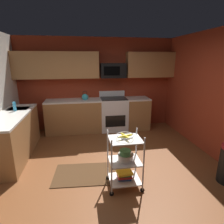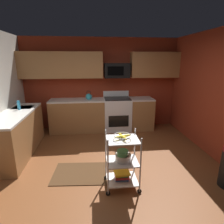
{
  "view_description": "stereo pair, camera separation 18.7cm",
  "coord_description": "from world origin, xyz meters",
  "px_view_note": "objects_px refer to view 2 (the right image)",
  "views": [
    {
      "loc": [
        -0.46,
        -3.05,
        1.98
      ],
      "look_at": [
        0.08,
        0.25,
        1.05
      ],
      "focal_mm": 29.92,
      "sensor_mm": 36.0,
      "label": 1
    },
    {
      "loc": [
        -0.28,
        -3.08,
        1.98
      ],
      "look_at": [
        0.08,
        0.25,
        1.05
      ],
      "focal_mm": 29.92,
      "sensor_mm": 36.0,
      "label": 2
    }
  ],
  "objects_px": {
    "mixing_bowl_small": "(123,153)",
    "book_stack": "(122,175)",
    "rolling_cart": "(122,161)",
    "oven_range": "(117,114)",
    "fruit_bowl": "(123,136)",
    "kettle": "(89,97)",
    "microwave": "(117,71)",
    "dish_soap_bottle": "(19,105)",
    "mixing_bowl_large": "(123,157)"
  },
  "relations": [
    {
      "from": "mixing_bowl_small",
      "to": "book_stack",
      "type": "xyz_separation_m",
      "value": [
        0.0,
        0.03,
        -0.42
      ]
    },
    {
      "from": "microwave",
      "to": "dish_soap_bottle",
      "type": "xyz_separation_m",
      "value": [
        -2.33,
        -1.07,
        -0.68
      ]
    },
    {
      "from": "rolling_cart",
      "to": "mixing_bowl_small",
      "type": "distance_m",
      "value": 0.17
    },
    {
      "from": "book_stack",
      "to": "mixing_bowl_large",
      "type": "bearing_deg",
      "value": 0.0
    },
    {
      "from": "rolling_cart",
      "to": "microwave",
      "type": "bearing_deg",
      "value": 84.36
    },
    {
      "from": "oven_range",
      "to": "dish_soap_bottle",
      "type": "bearing_deg",
      "value": -157.48
    },
    {
      "from": "book_stack",
      "to": "kettle",
      "type": "distance_m",
      "value": 2.77
    },
    {
      "from": "dish_soap_bottle",
      "to": "mixing_bowl_small",
      "type": "bearing_deg",
      "value": -38.93
    },
    {
      "from": "rolling_cart",
      "to": "dish_soap_bottle",
      "type": "xyz_separation_m",
      "value": [
        -2.06,
        1.63,
        0.57
      ]
    },
    {
      "from": "kettle",
      "to": "book_stack",
      "type": "bearing_deg",
      "value": -78.36
    },
    {
      "from": "rolling_cart",
      "to": "mixing_bowl_large",
      "type": "bearing_deg",
      "value": 0.0
    },
    {
      "from": "mixing_bowl_small",
      "to": "dish_soap_bottle",
      "type": "height_order",
      "value": "dish_soap_bottle"
    },
    {
      "from": "oven_range",
      "to": "microwave",
      "type": "height_order",
      "value": "microwave"
    },
    {
      "from": "oven_range",
      "to": "mixing_bowl_large",
      "type": "bearing_deg",
      "value": -95.59
    },
    {
      "from": "microwave",
      "to": "mixing_bowl_large",
      "type": "distance_m",
      "value": 2.96
    },
    {
      "from": "oven_range",
      "to": "fruit_bowl",
      "type": "bearing_deg",
      "value": -95.88
    },
    {
      "from": "fruit_bowl",
      "to": "mixing_bowl_small",
      "type": "bearing_deg",
      "value": -93.49
    },
    {
      "from": "microwave",
      "to": "dish_soap_bottle",
      "type": "bearing_deg",
      "value": -155.32
    },
    {
      "from": "rolling_cart",
      "to": "mixing_bowl_large",
      "type": "xyz_separation_m",
      "value": [
        0.01,
        0.0,
        0.07
      ]
    },
    {
      "from": "oven_range",
      "to": "rolling_cart",
      "type": "distance_m",
      "value": 2.62
    },
    {
      "from": "oven_range",
      "to": "book_stack",
      "type": "distance_m",
      "value": 2.63
    },
    {
      "from": "oven_range",
      "to": "book_stack",
      "type": "xyz_separation_m",
      "value": [
        -0.27,
        -2.6,
        -0.28
      ]
    },
    {
      "from": "rolling_cart",
      "to": "dish_soap_bottle",
      "type": "height_order",
      "value": "dish_soap_bottle"
    },
    {
      "from": "oven_range",
      "to": "fruit_bowl",
      "type": "xyz_separation_m",
      "value": [
        -0.27,
        -2.6,
        0.4
      ]
    },
    {
      "from": "mixing_bowl_small",
      "to": "dish_soap_bottle",
      "type": "distance_m",
      "value": 2.68
    },
    {
      "from": "fruit_bowl",
      "to": "book_stack",
      "type": "xyz_separation_m",
      "value": [
        0.0,
        -0.0,
        -0.68
      ]
    },
    {
      "from": "book_stack",
      "to": "dish_soap_bottle",
      "type": "relative_size",
      "value": 1.29
    },
    {
      "from": "book_stack",
      "to": "dish_soap_bottle",
      "type": "height_order",
      "value": "dish_soap_bottle"
    },
    {
      "from": "rolling_cart",
      "to": "oven_range",
      "type": "bearing_deg",
      "value": 84.12
    },
    {
      "from": "mixing_bowl_large",
      "to": "kettle",
      "type": "relative_size",
      "value": 0.95
    },
    {
      "from": "mixing_bowl_large",
      "to": "dish_soap_bottle",
      "type": "xyz_separation_m",
      "value": [
        -2.08,
        1.63,
        0.5
      ]
    },
    {
      "from": "rolling_cart",
      "to": "kettle",
      "type": "relative_size",
      "value": 3.47
    },
    {
      "from": "oven_range",
      "to": "mixing_bowl_small",
      "type": "height_order",
      "value": "oven_range"
    },
    {
      "from": "fruit_bowl",
      "to": "mixing_bowl_small",
      "type": "distance_m",
      "value": 0.26
    },
    {
      "from": "fruit_bowl",
      "to": "mixing_bowl_large",
      "type": "height_order",
      "value": "fruit_bowl"
    },
    {
      "from": "mixing_bowl_small",
      "to": "book_stack",
      "type": "height_order",
      "value": "mixing_bowl_small"
    },
    {
      "from": "microwave",
      "to": "mixing_bowl_small",
      "type": "xyz_separation_m",
      "value": [
        -0.27,
        -2.74,
        -1.08
      ]
    },
    {
      "from": "mixing_bowl_large",
      "to": "book_stack",
      "type": "distance_m",
      "value": 0.32
    },
    {
      "from": "oven_range",
      "to": "kettle",
      "type": "bearing_deg",
      "value": -179.72
    },
    {
      "from": "mixing_bowl_large",
      "to": "mixing_bowl_small",
      "type": "xyz_separation_m",
      "value": [
        -0.02,
        -0.03,
        0.1
      ]
    },
    {
      "from": "dish_soap_bottle",
      "to": "microwave",
      "type": "bearing_deg",
      "value": 24.68
    },
    {
      "from": "oven_range",
      "to": "microwave",
      "type": "relative_size",
      "value": 1.57
    },
    {
      "from": "dish_soap_bottle",
      "to": "fruit_bowl",
      "type": "bearing_deg",
      "value": -38.36
    },
    {
      "from": "oven_range",
      "to": "book_stack",
      "type": "height_order",
      "value": "oven_range"
    },
    {
      "from": "fruit_bowl",
      "to": "kettle",
      "type": "bearing_deg",
      "value": 101.64
    },
    {
      "from": "fruit_bowl",
      "to": "kettle",
      "type": "height_order",
      "value": "kettle"
    },
    {
      "from": "mixing_bowl_small",
      "to": "dish_soap_bottle",
      "type": "relative_size",
      "value": 0.91
    },
    {
      "from": "dish_soap_bottle",
      "to": "mixing_bowl_large",
      "type": "bearing_deg",
      "value": -38.18
    },
    {
      "from": "kettle",
      "to": "dish_soap_bottle",
      "type": "distance_m",
      "value": 1.81
    },
    {
      "from": "kettle",
      "to": "rolling_cart",
      "type": "bearing_deg",
      "value": -78.36
    }
  ]
}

